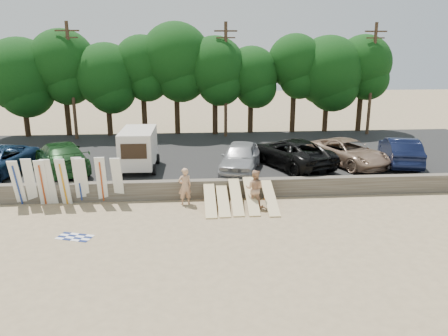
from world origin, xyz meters
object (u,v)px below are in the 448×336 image
at_px(car_1, 61,157).
at_px(car_4, 348,152).
at_px(car_5, 400,151).
at_px(car_2, 240,157).
at_px(car_3, 291,152).
at_px(cooler, 252,199).
at_px(beachgoer_b, 255,189).
at_px(box_trailer, 138,147).
at_px(beachgoer_a, 185,186).

xyz_separation_m(car_1, car_4, (17.42, 0.19, -0.11)).
bearing_deg(car_4, car_5, -27.75).
relative_size(car_2, car_4, 0.90).
relative_size(car_1, car_5, 1.19).
bearing_deg(car_5, car_3, 12.94).
bearing_deg(cooler, car_3, 42.27).
relative_size(car_2, cooler, 13.41).
bearing_deg(beachgoer_b, car_5, -134.94).
bearing_deg(cooler, beachgoer_b, -102.66).
bearing_deg(car_5, car_2, 18.77).
relative_size(car_4, car_5, 1.08).
bearing_deg(cooler, car_5, 9.89).
bearing_deg(box_trailer, car_1, -177.26).
distance_m(car_1, car_3, 13.79).
relative_size(box_trailer, car_1, 0.63).
relative_size(car_3, beachgoer_a, 3.22).
height_order(car_3, car_4, car_3).
distance_m(car_2, car_3, 3.39).
height_order(car_3, car_5, car_3).
distance_m(car_4, cooler, 8.03).
relative_size(box_trailer, cooler, 10.19).
relative_size(car_3, car_5, 1.20).
height_order(car_1, beachgoer_a, car_1).
bearing_deg(cooler, car_4, 20.51).
bearing_deg(car_5, car_4, 10.38).
bearing_deg(car_4, beachgoer_a, 179.86).
distance_m(car_3, car_4, 3.63).
distance_m(car_2, car_4, 6.96).
relative_size(car_1, beachgoer_a, 3.19).
distance_m(box_trailer, car_1, 4.55).
xyz_separation_m(car_1, cooler, (10.79, -4.14, -1.44)).
xyz_separation_m(box_trailer, car_3, (9.26, 0.01, -0.49)).
bearing_deg(beachgoer_a, car_1, -47.06).
distance_m(car_4, beachgoer_a, 11.08).
distance_m(car_1, car_2, 10.57).
bearing_deg(car_3, box_trailer, -23.05).
distance_m(car_4, beachgoer_b, 8.39).
xyz_separation_m(car_3, car_4, (3.63, 0.07, -0.08)).
xyz_separation_m(box_trailer, car_5, (16.16, -0.15, -0.50)).
bearing_deg(cooler, box_trailer, 133.10).
bearing_deg(car_3, beachgoer_a, 11.00).
bearing_deg(car_4, car_3, 157.11).
bearing_deg(beachgoer_b, car_2, -67.72).
distance_m(car_2, beachgoer_b, 4.14).
bearing_deg(beachgoer_a, box_trailer, -74.53).
bearing_deg(car_1, car_4, 155.88).
relative_size(car_1, car_4, 1.09).
height_order(box_trailer, car_1, box_trailer).
height_order(car_1, car_4, car_1).
distance_m(beachgoer_a, cooler, 3.60).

